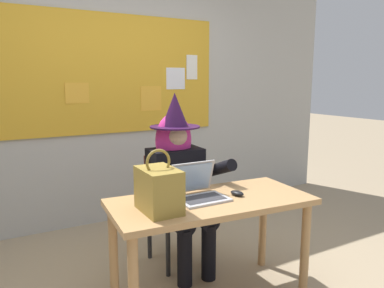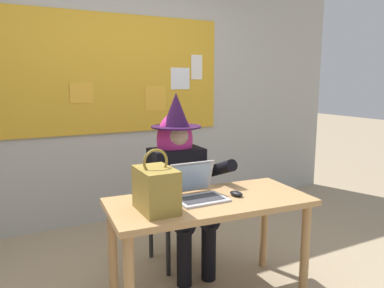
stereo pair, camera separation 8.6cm
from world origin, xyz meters
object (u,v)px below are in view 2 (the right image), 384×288
(desk_main, at_px, (209,214))
(handbag, at_px, (156,189))
(person_costumed, at_px, (179,172))
(computer_mouse, at_px, (236,194))
(laptop, at_px, (197,190))
(chair_at_desk, at_px, (173,202))

(desk_main, distance_m, handbag, 0.46)
(person_costumed, distance_m, computer_mouse, 0.60)
(laptop, xyz_separation_m, computer_mouse, (0.25, -0.09, -0.03))
(person_costumed, xyz_separation_m, laptop, (-0.10, -0.49, -0.00))
(chair_at_desk, distance_m, person_costumed, 0.31)
(handbag, bearing_deg, person_costumed, 53.80)
(desk_main, bearing_deg, person_costumed, 86.06)
(desk_main, xyz_separation_m, laptop, (-0.07, 0.05, 0.15))
(chair_at_desk, bearing_deg, computer_mouse, 10.47)
(chair_at_desk, xyz_separation_m, handbag, (-0.43, -0.71, 0.36))
(chair_at_desk, height_order, person_costumed, person_costumed)
(person_costumed, distance_m, handbag, 0.74)
(desk_main, height_order, laptop, laptop)
(chair_at_desk, height_order, computer_mouse, chair_at_desk)
(desk_main, distance_m, person_costumed, 0.57)
(handbag, bearing_deg, laptop, 17.30)
(desk_main, relative_size, handbag, 3.62)
(laptop, height_order, computer_mouse, laptop)
(person_costumed, height_order, laptop, person_costumed)
(desk_main, distance_m, laptop, 0.18)
(chair_at_desk, relative_size, handbag, 2.33)
(laptop, bearing_deg, computer_mouse, -18.90)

